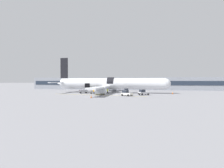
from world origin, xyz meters
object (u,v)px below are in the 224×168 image
airplane (109,84)px  ground_crew_driver (94,91)px  ground_crew_loader_b (108,91)px  ground_crew_loader_a (94,91)px  baggage_tug_mid (126,93)px  baggage_cart_loading (94,92)px  suitcase_on_tarmac_upright (100,93)px  baggage_cart_queued (83,91)px  baggage_tug_rear (126,92)px  baggage_tug_lead (143,93)px

airplane → ground_crew_driver: size_ratio=23.14×
ground_crew_loader_b → ground_crew_loader_a: bearing=165.7°
ground_crew_loader_b → airplane: bearing=93.3°
baggage_tug_mid → baggage_cart_loading: baggage_tug_mid is taller
ground_crew_loader_b → suitcase_on_tarmac_upright: 2.97m
baggage_cart_loading → ground_crew_loader_a: ground_crew_loader_a is taller
ground_crew_loader_b → ground_crew_driver: size_ratio=0.96×
baggage_cart_loading → ground_crew_loader_b: bearing=16.9°
airplane → ground_crew_driver: (-3.00, -7.39, -2.10)m
baggage_cart_loading → suitcase_on_tarmac_upright: 2.63m
baggage_cart_queued → ground_crew_loader_a: bearing=21.6°
baggage_tug_mid → ground_crew_loader_a: bearing=144.6°
ground_crew_loader_a → suitcase_on_tarmac_upright: (2.97, -3.60, -0.54)m
ground_crew_loader_a → ground_crew_driver: size_ratio=0.98×
baggage_tug_rear → baggage_tug_lead: bearing=-28.6°
airplane → ground_crew_loader_a: bearing=-149.6°
airplane → baggage_cart_loading: airplane is taller
baggage_cart_queued → ground_crew_loader_b: size_ratio=2.18×
baggage_tug_lead → suitcase_on_tarmac_upright: (-12.65, 0.95, -0.34)m
airplane → baggage_cart_loading: bearing=-127.0°
baggage_tug_lead → baggage_cart_loading: bearing=171.7°
airplane → baggage_tug_rear: size_ratio=13.70×
baggage_tug_lead → baggage_cart_queued: bearing=170.2°
ground_crew_driver → suitcase_on_tarmac_upright: 2.08m
baggage_tug_lead → ground_crew_loader_b: bearing=162.9°
baggage_cart_loading → ground_crew_driver: size_ratio=2.16×
ground_crew_loader_b → suitcase_on_tarmac_upright: bearing=-123.7°
baggage_tug_lead → baggage_cart_loading: baggage_tug_lead is taller
baggage_tug_rear → ground_crew_loader_b: size_ratio=1.75×
baggage_tug_mid → ground_crew_driver: (-9.89, 3.20, 0.23)m
baggage_cart_queued → baggage_tug_mid: bearing=-24.9°
baggage_tug_mid → baggage_cart_loading: size_ratio=0.94×
baggage_tug_lead → baggage_tug_rear: (-5.15, 2.81, 0.04)m
ground_crew_loader_a → suitcase_on_tarmac_upright: bearing=-50.5°
airplane → ground_crew_loader_b: (0.21, -3.73, -2.14)m
baggage_cart_loading → ground_crew_driver: ground_crew_driver is taller
baggage_tug_rear → suitcase_on_tarmac_upright: (-7.50, -1.86, -0.39)m
baggage_tug_mid → ground_crew_loader_b: 9.57m
ground_crew_loader_a → ground_crew_loader_b: bearing=-14.3°
ground_crew_loader_b → suitcase_on_tarmac_upright: size_ratio=2.14×
baggage_tug_lead → baggage_cart_queued: size_ratio=0.94×
baggage_tug_lead → ground_crew_loader_a: (-15.62, 4.56, 0.19)m
baggage_tug_rear → ground_crew_loader_a: (-10.47, 1.75, 0.15)m
baggage_cart_queued → ground_crew_loader_b: (7.84, 0.12, 0.25)m
baggage_cart_queued → suitcase_on_tarmac_upright: baggage_cart_queued is taller
ground_crew_loader_b → ground_crew_driver: bearing=-131.3°
airplane → suitcase_on_tarmac_upright: airplane is taller
suitcase_on_tarmac_upright → baggage_tug_mid: bearing=-28.0°
baggage_cart_queued → baggage_cart_loading: bearing=-15.5°
ground_crew_loader_b → baggage_tug_rear: bearing=-5.6°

